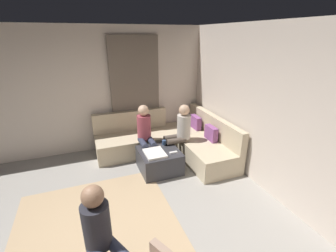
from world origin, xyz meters
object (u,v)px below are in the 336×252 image
(game_remote, at_px, (173,152))
(person_on_couch_back, at_px, (179,131))
(person_on_couch_side, at_px, (145,132))
(ottoman, at_px, (159,160))
(coffee_mug, at_px, (164,142))
(person_on_armchair, at_px, (103,236))
(sectional_couch, at_px, (171,141))

(game_remote, relative_size, person_on_couch_back, 0.12)
(person_on_couch_side, bearing_deg, ottoman, 107.83)
(ottoman, bearing_deg, person_on_couch_side, -162.17)
(coffee_mug, bearing_deg, person_on_couch_side, -123.97)
(game_remote, height_order, person_on_couch_back, person_on_couch_back)
(person_on_couch_side, distance_m, person_on_armchair, 2.59)
(sectional_couch, xyz_separation_m, coffee_mug, (0.36, -0.30, 0.19))
(coffee_mug, relative_size, game_remote, 0.63)
(coffee_mug, bearing_deg, person_on_armchair, -33.81)
(game_remote, bearing_deg, sectional_couch, 161.09)
(game_remote, relative_size, person_on_couch_side, 0.12)
(sectional_couch, bearing_deg, coffee_mug, -39.69)
(sectional_couch, xyz_separation_m, game_remote, (0.76, -0.26, 0.15))
(ottoman, bearing_deg, sectional_couch, 140.46)
(sectional_couch, xyz_separation_m, person_on_couch_side, (0.15, -0.62, 0.38))
(sectional_couch, distance_m, person_on_armchair, 3.05)
(sectional_couch, relative_size, coffee_mug, 26.84)
(coffee_mug, distance_m, person_on_armchair, 2.57)
(coffee_mug, relative_size, person_on_couch_back, 0.08)
(sectional_couch, relative_size, game_remote, 17.00)
(person_on_couch_back, bearing_deg, person_on_armchair, 140.64)
(game_remote, distance_m, person_on_armchair, 2.27)
(game_remote, bearing_deg, ottoman, -129.29)
(sectional_couch, relative_size, person_on_couch_side, 2.12)
(sectional_couch, height_order, coffee_mug, sectional_couch)
(person_on_couch_side, relative_size, person_on_armchair, 1.02)
(game_remote, xyz_separation_m, person_on_couch_side, (-0.62, -0.36, 0.23))
(sectional_couch, relative_size, person_on_armchair, 2.16)
(coffee_mug, distance_m, game_remote, 0.40)
(ottoman, relative_size, person_on_armchair, 0.64)
(person_on_couch_back, bearing_deg, sectional_couch, 9.80)
(sectional_couch, xyz_separation_m, person_on_armchair, (2.49, -1.73, 0.36))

